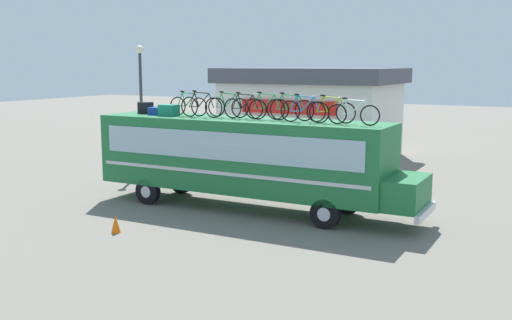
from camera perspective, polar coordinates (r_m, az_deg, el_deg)
The scene contains 17 objects.
ground_plane at distance 21.61m, azimuth -1.47°, elevation -4.64°, with size 120.00×120.00×0.00m, color slate.
bus at distance 21.13m, azimuth -1.00°, elevation 0.40°, with size 12.11×2.49×3.26m.
luggage_bag_1 at distance 23.70m, azimuth -10.56°, elevation 4.95°, with size 0.48×0.40×0.44m, color black.
luggage_bag_2 at distance 23.01m, azimuth -9.47°, elevation 4.66°, with size 0.53×0.51×0.28m, color #193899.
luggage_bag_3 at distance 22.43m, azimuth -8.36°, elevation 4.75°, with size 0.68×0.47×0.42m, color #1E7F66.
rooftop_bicycle_1 at distance 22.29m, azimuth -6.52°, elevation 5.22°, with size 1.66×0.44×0.93m.
rooftop_bicycle_2 at distance 21.63m, azimuth -5.28°, elevation 5.16°, with size 1.78×0.44×0.98m.
rooftop_bicycle_3 at distance 21.55m, azimuth -2.71°, elevation 5.15°, with size 1.70×0.44×0.95m.
rooftop_bicycle_4 at distance 20.93m, azimuth -1.08°, elevation 5.03°, with size 1.72×0.44×0.94m.
rooftop_bicycle_5 at distance 20.65m, azimuth 1.00°, elevation 5.01°, with size 1.73×0.44×0.97m.
rooftop_bicycle_6 at distance 20.37m, azimuth 3.27°, elevation 4.92°, with size 1.80×0.44×0.96m.
rooftop_bicycle_7 at distance 19.63m, azimuth 4.67°, elevation 4.74°, with size 1.75×0.44×0.95m.
rooftop_bicycle_8 at distance 19.66m, azimuth 7.17°, elevation 4.67°, with size 1.72×0.44×0.92m.
rooftop_bicycle_9 at distance 19.06m, azimuth 9.32°, elevation 4.43°, with size 1.73×0.44×0.87m.
roadside_building at distance 33.72m, azimuth 5.31°, elevation 4.67°, with size 9.62×6.48×4.95m.
traffic_cone at distance 18.96m, azimuth -13.32°, elevation -5.99°, with size 0.29×0.29×0.56m, color orange.
street_lamp at distance 29.03m, azimuth -10.99°, elevation 6.43°, with size 0.38×0.38×6.04m.
Camera 1 is at (10.42, -18.22, 5.16)m, focal length 41.67 mm.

